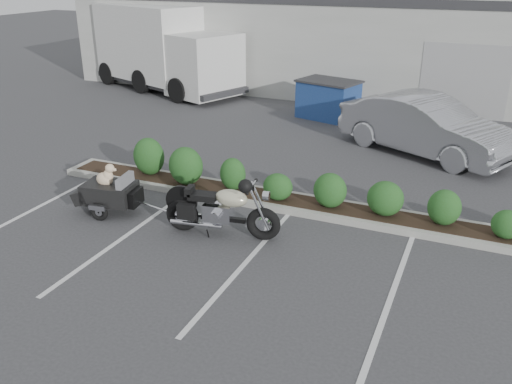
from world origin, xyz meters
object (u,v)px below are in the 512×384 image
at_px(sedan, 425,126).
at_px(dumpster, 328,99).
at_px(pet_trailer, 109,192).
at_px(motorcycle, 221,210).
at_px(delivery_truck, 165,50).

bearing_deg(sedan, dumpster, 79.41).
bearing_deg(pet_trailer, motorcycle, -9.54).
distance_m(pet_trailer, dumpster, 9.94).
xyz_separation_m(pet_trailer, dumpster, (2.15, 9.70, 0.20)).
bearing_deg(delivery_truck, dumpster, 7.67).
distance_m(sedan, delivery_truck, 12.51).
xyz_separation_m(motorcycle, delivery_truck, (-8.54, 11.56, 1.14)).
xyz_separation_m(sedan, delivery_truck, (-11.60, 4.58, 0.86)).
height_order(motorcycle, delivery_truck, delivery_truck).
bearing_deg(motorcycle, dumpster, 84.63).
bearing_deg(dumpster, motorcycle, -71.04).
relative_size(motorcycle, delivery_truck, 0.30).
distance_m(motorcycle, pet_trailer, 2.79).
bearing_deg(motorcycle, pet_trailer, 170.46).
relative_size(motorcycle, dumpster, 1.03).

